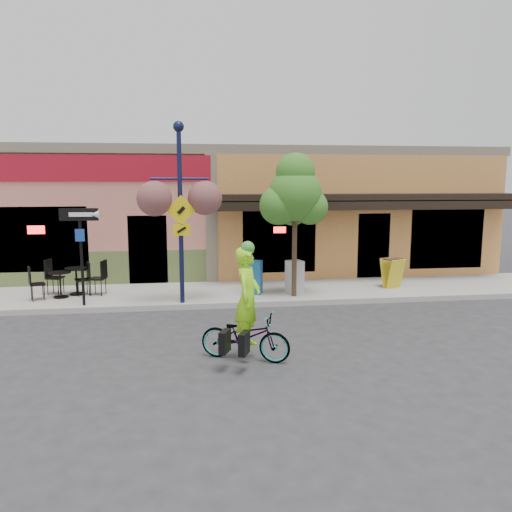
{
  "coord_description": "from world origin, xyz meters",
  "views": [
    {
      "loc": [
        -1.73,
        -12.43,
        3.38
      ],
      "look_at": [
        0.04,
        0.5,
        1.4
      ],
      "focal_mm": 35.0,
      "sensor_mm": 36.0,
      "label": 1
    }
  ],
  "objects": [
    {
      "name": "curb",
      "position": [
        0.0,
        0.55,
        0.07
      ],
      "size": [
        24.0,
        0.12,
        0.15
      ],
      "primitive_type": "cube",
      "color": "#A8A59E",
      "rests_on": "ground"
    },
    {
      "name": "sidewalk",
      "position": [
        0.0,
        2.0,
        0.07
      ],
      "size": [
        24.0,
        3.0,
        0.15
      ],
      "primitive_type": "cube",
      "color": "#9E9B93",
      "rests_on": "ground"
    },
    {
      "name": "ground",
      "position": [
        0.0,
        0.0,
        0.0
      ],
      "size": [
        90.0,
        90.0,
        0.0
      ],
      "primitive_type": "plane",
      "color": "#2D2D30",
      "rests_on": "ground"
    },
    {
      "name": "newspaper_box_blue",
      "position": [
        0.12,
        1.5,
        0.63
      ],
      "size": [
        0.53,
        0.51,
        0.96
      ],
      "primitive_type": null,
      "rotation": [
        0.0,
        0.0,
        -0.34
      ],
      "color": "#165088",
      "rests_on": "sidewalk"
    },
    {
      "name": "one_way_sign",
      "position": [
        -4.47,
        0.75,
        1.42
      ],
      "size": [
        0.98,
        0.25,
        2.54
      ],
      "primitive_type": null,
      "rotation": [
        0.0,
        0.0,
        -0.04
      ],
      "color": "black",
      "rests_on": "sidewalk"
    },
    {
      "name": "newspaper_box_grey",
      "position": [
        1.3,
        1.5,
        0.62
      ],
      "size": [
        0.53,
        0.5,
        0.93
      ],
      "primitive_type": null,
      "rotation": [
        0.0,
        0.0,
        0.29
      ],
      "color": "#B8B8B8",
      "rests_on": "sidewalk"
    },
    {
      "name": "cafe_set_right",
      "position": [
        -5.28,
        1.75,
        0.62
      ],
      "size": [
        1.76,
        1.33,
        0.95
      ],
      "primitive_type": null,
      "rotation": [
        0.0,
        0.0,
        0.39
      ],
      "color": "black",
      "rests_on": "sidewalk"
    },
    {
      "name": "street_tree",
      "position": [
        1.2,
        1.08,
        2.16
      ],
      "size": [
        1.92,
        1.92,
        4.03
      ],
      "primitive_type": null,
      "rotation": [
        0.0,
        0.0,
        0.26
      ],
      "color": "#3D7A26",
      "rests_on": "sidewalk"
    },
    {
      "name": "cafe_set_left",
      "position": [
        -4.92,
        2.08,
        0.66
      ],
      "size": [
        1.84,
        1.21,
        1.01
      ],
      "primitive_type": null,
      "rotation": [
        0.0,
        0.0,
        -0.23
      ],
      "color": "black",
      "rests_on": "sidewalk"
    },
    {
      "name": "cyclist_rider",
      "position": [
        -0.65,
        -3.39,
        0.96
      ],
      "size": [
        0.7,
        0.82,
        1.92
      ],
      "primitive_type": "imported",
      "rotation": [
        0.0,
        0.0,
        1.16
      ],
      "color": "#9DFD1A",
      "rests_on": "ground"
    },
    {
      "name": "lamp_post",
      "position": [
        -1.92,
        0.71,
        2.52
      ],
      "size": [
        1.59,
        0.83,
        4.74
      ],
      "primitive_type": null,
      "rotation": [
        0.0,
        0.0,
        0.15
      ],
      "color": "#121738",
      "rests_on": "sidewalk"
    },
    {
      "name": "sandwich_board",
      "position": [
        4.43,
        1.58,
        0.6
      ],
      "size": [
        0.65,
        0.56,
        0.91
      ],
      "primitive_type": null,
      "rotation": [
        0.0,
        0.0,
        0.35
      ],
      "color": "gold",
      "rests_on": "sidewalk"
    },
    {
      "name": "building",
      "position": [
        0.0,
        7.5,
        2.25
      ],
      "size": [
        18.2,
        8.2,
        4.5
      ],
      "primitive_type": null,
      "color": "#CB7464",
      "rests_on": "ground"
    },
    {
      "name": "bicycle",
      "position": [
        -0.7,
        -3.39,
        0.46
      ],
      "size": [
        1.85,
        1.26,
        0.92
      ],
      "primitive_type": "imported",
      "rotation": [
        0.0,
        0.0,
        1.16
      ],
      "color": "maroon",
      "rests_on": "ground"
    }
  ]
}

